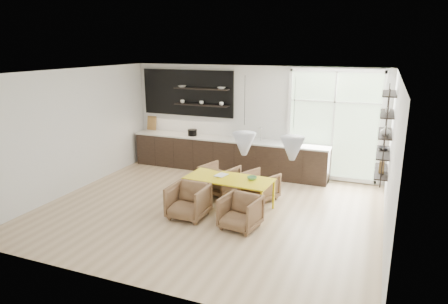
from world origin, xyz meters
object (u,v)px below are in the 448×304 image
wire_stool (193,188)px  dining_table (229,180)px  armchair_back_right (260,186)px  armchair_front_right (240,212)px  armchair_front_left (188,201)px  armchair_back_left (220,179)px

wire_stool → dining_table: bearing=-7.1°
armchair_back_right → armchair_front_right: bearing=118.0°
armchair_back_right → armchair_front_left: bearing=79.5°
armchair_back_right → armchair_front_left: size_ratio=0.92×
armchair_back_left → armchair_back_right: armchair_back_left is taller
armchair_back_left → armchair_front_left: size_ratio=1.01×
armchair_back_left → wire_stool: (-0.39, -0.63, -0.05)m
armchair_back_left → armchair_front_right: (1.08, -1.59, -0.03)m
armchair_front_right → armchair_back_left: bearing=133.0°
dining_table → armchair_back_right: 0.93m
armchair_front_left → wire_stool: (-0.32, 0.87, -0.05)m
armchair_back_right → armchair_front_right: 1.58m
dining_table → armchair_front_left: bearing=-124.2°
dining_table → armchair_front_left: 1.00m
dining_table → armchair_back_right: bearing=60.7°
dining_table → armchair_front_left: size_ratio=2.49×
armchair_back_left → dining_table: bearing=141.3°
armchair_front_left → wire_stool: size_ratio=1.64×
armchair_back_left → armchair_back_right: size_ratio=1.09×
armchair_back_right → armchair_front_right: (0.08, -1.58, 0.00)m
armchair_front_right → wire_stool: size_ratio=1.51×
armchair_back_right → armchair_front_right: same height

